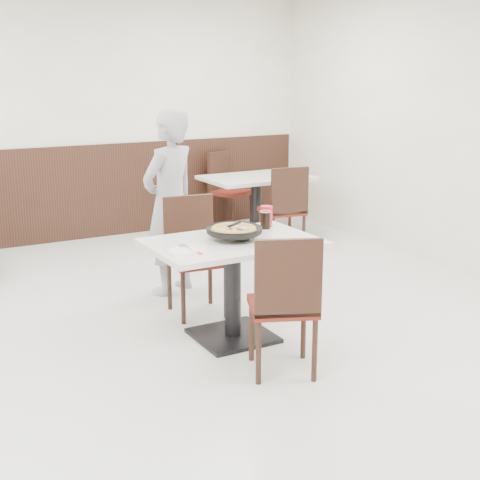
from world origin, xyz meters
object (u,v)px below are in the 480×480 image
bg_table_right (256,208)px  pizza_pan (234,234)px  chair_far (197,258)px  bg_chair_right_near (282,209)px  pizza (234,232)px  cola_glass (265,220)px  diner_person (170,203)px  main_table (233,290)px  red_cup (266,216)px  side_plate (183,251)px  bg_chair_right_far (231,190)px  chair_near (283,303)px

bg_table_right → pizza_pan: bearing=-123.6°
chair_far → bg_chair_right_near: (1.65, 1.31, 0.00)m
pizza → pizza_pan: bearing=49.3°
cola_glass → diner_person: size_ratio=0.08×
main_table → chair_far: chair_far is taller
cola_glass → red_cup: size_ratio=0.81×
chair_far → bg_table_right: (1.67, 1.89, -0.10)m
side_plate → chair_far: bearing=58.6°
diner_person → bg_chair_right_far: size_ratio=1.72×
cola_glass → bg_chair_right_near: bearing=53.8°
main_table → pizza: bearing=36.5°
pizza → diner_person: diner_person is taller
chair_near → bg_chair_right_far: (1.68, 3.83, 0.00)m
bg_chair_right_far → cola_glass: bearing=41.6°
bg_chair_right_far → main_table: bearing=37.2°
chair_near → bg_table_right: bearing=85.3°
main_table → bg_table_right: (1.66, 2.49, 0.00)m
chair_far → bg_chair_right_far: same height
side_plate → cola_glass: size_ratio=1.52×
pizza → chair_far: bearing=92.2°
chair_near → pizza: chair_near is taller
chair_far → red_cup: bearing=150.6°
chair_near → pizza_pan: size_ratio=2.68×
red_cup → pizza_pan: bearing=-149.7°
chair_near → bg_table_right: chair_near is taller
main_table → pizza_pan: (0.03, 0.03, 0.42)m
bg_chair_right_near → bg_chair_right_far: 1.28m
chair_near → cola_glass: chair_near is taller
pizza → diner_person: bearing=89.2°
chair_near → side_plate: bearing=155.2°
pizza → bg_chair_right_far: bearing=62.0°
chair_far → bg_chair_right_near: size_ratio=1.00×
side_plate → bg_table_right: bearing=51.1°
chair_near → cola_glass: bearing=88.9°
main_table → chair_near: size_ratio=1.26×
chair_near → pizza: (-0.00, 0.66, 0.34)m
main_table → red_cup: size_ratio=7.50×
side_plate → bg_table_right: side_plate is taller
diner_person → pizza_pan: bearing=65.7°
main_table → chair_near: (0.02, -0.65, 0.10)m
diner_person → main_table: bearing=64.4°
pizza → side_plate: bearing=-162.9°
pizza_pan → cola_glass: size_ratio=2.73×
diner_person → bg_chair_right_near: size_ratio=1.72×
pizza_pan → main_table: bearing=-136.8°
chair_near → chair_far: size_ratio=1.00×
main_table → pizza_pan: size_ratio=3.38×
pizza_pan → pizza: (-0.01, -0.02, 0.02)m
bg_chair_right_near → diner_person: bearing=-148.5°
main_table → cola_glass: cola_glass is taller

